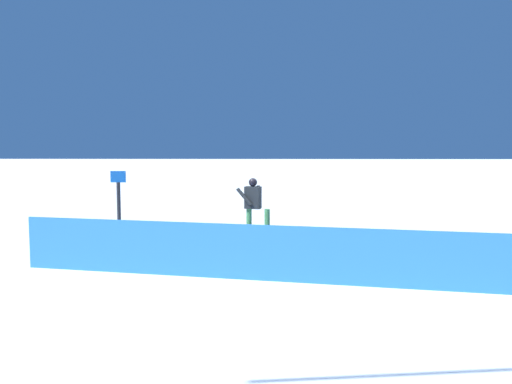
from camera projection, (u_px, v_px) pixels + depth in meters
ground_plane at (255, 250)px, 14.90m from camera, size 120.00×120.00×0.00m
grind_box at (255, 241)px, 14.87m from camera, size 5.07×1.67×0.52m
snowboarder at (254, 203)px, 14.79m from camera, size 1.56×0.77×1.37m
safety_fence at (253, 252)px, 11.74m from camera, size 10.14×2.20×1.16m
trail_marker at (119, 207)px, 15.09m from camera, size 0.40×0.10×2.05m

